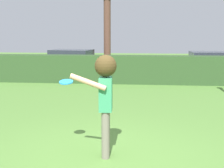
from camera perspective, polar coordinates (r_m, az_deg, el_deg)
ground_plane at (r=5.94m, az=-1.45°, el=-12.65°), size 60.00×60.00×0.00m
person at (r=5.70m, az=-1.19°, el=-1.13°), size 0.76×0.60×1.81m
frisbee at (r=6.00m, az=-7.96°, el=0.37°), size 0.25×0.25×0.07m
hedge_row at (r=14.39m, az=3.26°, el=2.55°), size 28.06×0.90×1.20m
parked_car_green at (r=18.59m, az=-7.02°, el=4.19°), size 4.40×2.30×1.25m
parked_car_white at (r=17.20m, az=17.10°, el=3.49°), size 4.27×1.96×1.25m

